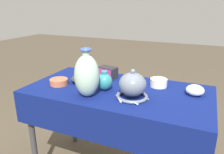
{
  "coord_description": "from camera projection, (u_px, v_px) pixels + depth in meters",
  "views": [
    {
      "loc": [
        0.56,
        -1.38,
        1.39
      ],
      "look_at": [
        0.01,
        -0.12,
        0.92
      ],
      "focal_mm": 35.0,
      "sensor_mm": 36.0,
      "label": 1
    }
  ],
  "objects": [
    {
      "name": "jar_round_teal",
      "position": [
        104.0,
        81.0,
        1.56
      ],
      "size": [
        0.11,
        0.11,
        0.14
      ],
      "color": "teal",
      "rests_on": "display_table"
    },
    {
      "name": "vase_dome_bell",
      "position": [
        132.0,
        86.0,
        1.42
      ],
      "size": [
        0.22,
        0.21,
        0.2
      ],
      "color": "slate",
      "rests_on": "display_table"
    },
    {
      "name": "vase_tall_bulbous",
      "position": [
        87.0,
        75.0,
        1.43
      ],
      "size": [
        0.17,
        0.17,
        0.33
      ],
      "color": "#A8CCB7",
      "rests_on": "display_table"
    },
    {
      "name": "pot_squat_terracotta",
      "position": [
        59.0,
        82.0,
        1.67
      ],
      "size": [
        0.14,
        0.14,
        0.05
      ],
      "primitive_type": "cylinder",
      "color": "#BC6642",
      "rests_on": "display_table"
    },
    {
      "name": "bowl_shallow_porcelain",
      "position": [
        195.0,
        90.0,
        1.48
      ],
      "size": [
        0.12,
        0.12,
        0.07
      ],
      "primitive_type": "ellipsoid",
      "color": "white",
      "rests_on": "display_table"
    },
    {
      "name": "mosaic_tile_box",
      "position": [
        108.0,
        73.0,
        1.82
      ],
      "size": [
        0.17,
        0.12,
        0.09
      ],
      "rotation": [
        0.0,
        0.0,
        -0.19
      ],
      "color": "#232328",
      "rests_on": "display_table"
    },
    {
      "name": "pot_squat_ivory",
      "position": [
        159.0,
        83.0,
        1.64
      ],
      "size": [
        0.13,
        0.13,
        0.06
      ],
      "primitive_type": "cylinder",
      "color": "white",
      "rests_on": "display_table"
    },
    {
      "name": "bowl_shallow_charcoal",
      "position": [
        82.0,
        79.0,
        1.72
      ],
      "size": [
        0.17,
        0.17,
        0.06
      ],
      "primitive_type": "ellipsoid",
      "color": "#2D2D33",
      "rests_on": "display_table"
    },
    {
      "name": "display_table",
      "position": [
        117.0,
        100.0,
        1.61
      ],
      "size": [
        1.32,
        0.69,
        0.8
      ],
      "color": "#38383D",
      "rests_on": "ground_plane"
    }
  ]
}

